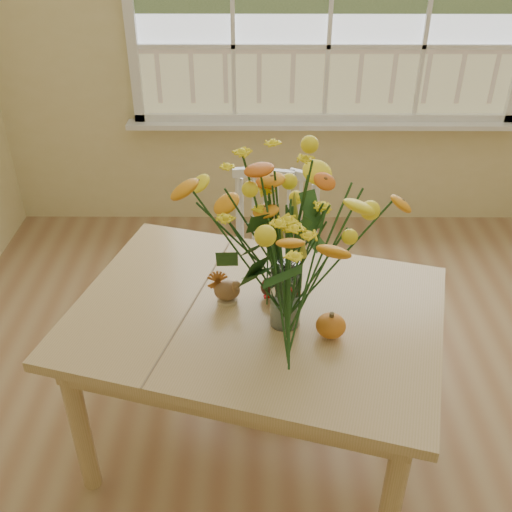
{
  "coord_description": "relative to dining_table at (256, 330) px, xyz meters",
  "views": [
    {
      "loc": [
        -0.4,
        -1.34,
        2.03
      ],
      "look_at": [
        -0.41,
        0.37,
        0.91
      ],
      "focal_mm": 42.0,
      "sensor_mm": 36.0,
      "label": 1
    }
  ],
  "objects": [
    {
      "name": "wall_back",
      "position": [
        0.41,
        1.9,
        0.75
      ],
      "size": [
        4.0,
        0.02,
        2.7
      ],
      "primitive_type": "cube",
      "color": "beige",
      "rests_on": "floor"
    },
    {
      "name": "pumpkin",
      "position": [
        0.25,
        -0.14,
        0.13
      ],
      "size": [
        0.1,
        0.1,
        0.08
      ],
      "primitive_type": "ellipsoid",
      "color": "#C15516",
      "rests_on": "dining_table"
    },
    {
      "name": "dark_gourd",
      "position": [
        0.06,
        0.09,
        0.13
      ],
      "size": [
        0.13,
        0.1,
        0.07
      ],
      "color": "#38160F",
      "rests_on": "dining_table"
    },
    {
      "name": "turkey_figurine",
      "position": [
        -0.1,
        0.05,
        0.14
      ],
      "size": [
        0.1,
        0.08,
        0.12
      ],
      "rotation": [
        0.0,
        0.0,
        0.09
      ],
      "color": "#CCB78C",
      "rests_on": "dining_table"
    },
    {
      "name": "flower_vase",
      "position": [
        0.1,
        -0.06,
        0.45
      ],
      "size": [
        0.5,
        0.5,
        0.59
      ],
      "color": "white",
      "rests_on": "dining_table"
    },
    {
      "name": "dining_table",
      "position": [
        0.0,
        0.0,
        0.0
      ],
      "size": [
        1.5,
        1.24,
        0.69
      ],
      "rotation": [
        0.0,
        0.0,
        -0.27
      ],
      "color": "tan",
      "rests_on": "floor"
    },
    {
      "name": "windsor_chair",
      "position": [
        0.08,
        0.68,
        -0.11
      ],
      "size": [
        0.46,
        0.45,
        0.87
      ],
      "rotation": [
        0.0,
        0.0,
        -0.18
      ],
      "color": "white",
      "rests_on": "floor"
    }
  ]
}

